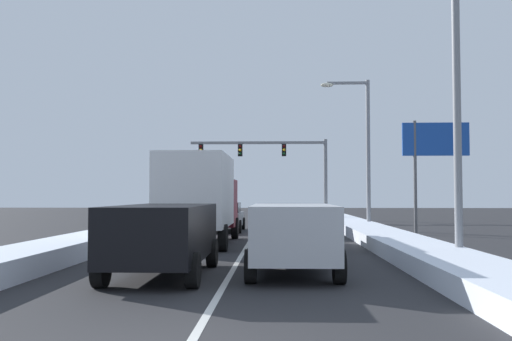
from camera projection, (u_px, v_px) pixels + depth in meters
ground_plane at (247, 246)px, 20.88m from camera, size 120.00×120.00×0.00m
lane_stripe_between_right_lane_and_center_lane at (251, 238)px, 24.52m from camera, size 0.14×40.10×0.01m
snow_bank_right_shoulder at (372, 233)px, 24.33m from camera, size 2.01×40.10×0.48m
snow_bank_left_shoulder at (133, 231)px, 24.72m from camera, size 1.81×40.10×0.55m
suv_silver_right_lane_nearest at (292, 231)px, 13.66m from camera, size 2.16×4.90×1.67m
sedan_tan_right_lane_second at (298, 227)px, 19.80m from camera, size 2.00×4.50×1.51m
sedan_white_right_lane_third at (285, 219)px, 25.93m from camera, size 2.00×4.50×1.51m
suv_black_center_lane_nearest at (164, 233)px, 13.08m from camera, size 2.16×4.90×1.67m
box_truck_center_lane_second at (200, 195)px, 21.26m from camera, size 2.53×7.20×3.36m
sedan_gray_center_lane_third at (224, 217)px, 29.07m from camera, size 2.00×4.50×1.51m
traffic_light_gantry at (277, 158)px, 42.86m from camera, size 10.60×0.47×6.20m
street_lamp_right_near at (444, 80)px, 15.43m from camera, size 2.66×0.36×8.62m
street_lamp_right_mid at (361, 140)px, 29.98m from camera, size 2.66×0.36×8.15m
roadside_sign_right at (436, 151)px, 26.73m from camera, size 3.20×0.16×5.50m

